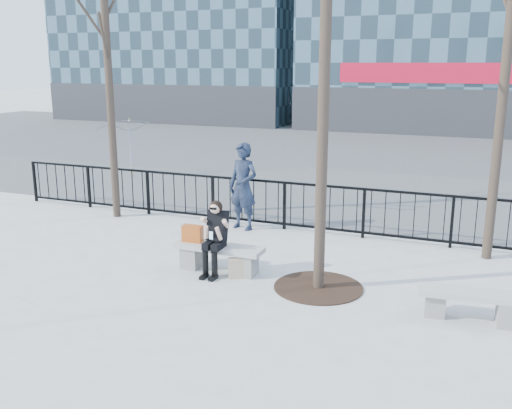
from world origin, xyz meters
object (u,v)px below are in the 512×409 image
at_px(bench_second, 471,303).
at_px(seated_woman, 215,238).
at_px(bench_main, 219,255).
at_px(standing_man, 243,186).

relative_size(bench_second, seated_woman, 1.12).
relative_size(bench_main, bench_second, 1.10).
xyz_separation_m(bench_main, seated_woman, (0.00, -0.16, 0.37)).
xyz_separation_m(bench_main, standing_man, (-0.68, 2.68, 0.68)).
height_order(seated_woman, standing_man, standing_man).
bearing_deg(bench_main, seated_woman, -90.00).
distance_m(bench_second, standing_man, 5.93).
xyz_separation_m(bench_second, seated_woman, (-4.31, 0.29, 0.40)).
xyz_separation_m(bench_main, bench_second, (4.31, -0.45, -0.03)).
bearing_deg(standing_man, bench_second, -19.23).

